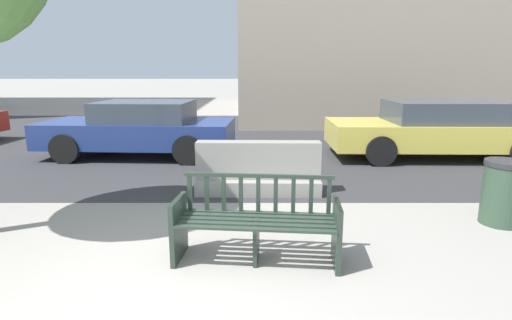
# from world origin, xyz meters

# --- Properties ---
(ground_plane) EXTENTS (200.00, 200.00, 0.00)m
(ground_plane) POSITION_xyz_m (0.00, 0.00, 0.00)
(ground_plane) COLOR gray
(street_asphalt) EXTENTS (120.00, 12.00, 0.01)m
(street_asphalt) POSITION_xyz_m (0.00, 8.70, 0.00)
(street_asphalt) COLOR #333335
(street_asphalt) RESTS_ON ground
(street_bench) EXTENTS (1.73, 0.68, 0.88)m
(street_bench) POSITION_xyz_m (0.80, 0.84, 0.40)
(street_bench) COLOR #28382D
(street_bench) RESTS_ON ground
(jersey_barrier_centre) EXTENTS (2.01, 0.72, 0.84)m
(jersey_barrier_centre) POSITION_xyz_m (0.83, 3.27, 0.34)
(jersey_barrier_centre) COLOR gray
(jersey_barrier_centre) RESTS_ON ground
(car_taxi_near) EXTENTS (4.80, 2.07, 1.29)m
(car_taxi_near) POSITION_xyz_m (4.93, 5.97, 0.67)
(car_taxi_near) COLOR #DBC64C
(car_taxi_near) RESTS_ON ground
(car_sedan_mid) EXTENTS (4.38, 2.12, 1.27)m
(car_sedan_mid) POSITION_xyz_m (-1.89, 6.15, 0.65)
(car_sedan_mid) COLOR navy
(car_sedan_mid) RESTS_ON ground
(trash_bin) EXTENTS (0.53, 0.53, 0.84)m
(trash_bin) POSITION_xyz_m (3.98, 1.87, 0.42)
(trash_bin) COLOR #334C38
(trash_bin) RESTS_ON ground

